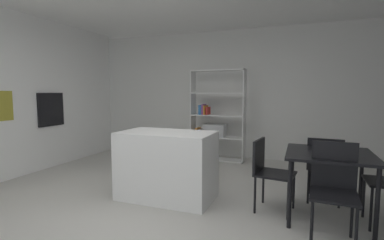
% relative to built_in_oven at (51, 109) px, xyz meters
% --- Properties ---
extents(ground_plane, '(9.81, 9.81, 0.00)m').
position_rel_built_in_oven_xyz_m(ground_plane, '(2.86, -1.09, -1.10)').
color(ground_plane, beige).
extents(back_partition, '(7.13, 0.06, 2.75)m').
position_rel_built_in_oven_xyz_m(back_partition, '(2.86, 2.11, 0.27)').
color(back_partition, silver).
rests_on(back_partition, ground_plane).
extents(built_in_oven, '(0.06, 0.57, 0.62)m').
position_rel_built_in_oven_xyz_m(built_in_oven, '(0.00, 0.00, 0.00)').
color(built_in_oven, black).
rests_on(built_in_oven, ground_plane).
extents(kitchen_island, '(1.24, 0.71, 0.90)m').
position_rel_built_in_oven_xyz_m(kitchen_island, '(2.72, -0.67, -0.65)').
color(kitchen_island, white).
rests_on(kitchen_island, ground_plane).
extents(open_bookshelf, '(1.13, 0.31, 1.88)m').
position_rel_built_in_oven_xyz_m(open_bookshelf, '(2.71, 1.68, -0.26)').
color(open_bookshelf, white).
rests_on(open_bookshelf, ground_plane).
extents(dining_table, '(0.91, 0.91, 0.75)m').
position_rel_built_in_oven_xyz_m(dining_table, '(4.69, -0.60, -0.43)').
color(dining_table, black).
rests_on(dining_table, ground_plane).
extents(dining_chair_far, '(0.45, 0.48, 0.85)m').
position_rel_built_in_oven_xyz_m(dining_chair_far, '(4.68, -0.12, -0.59)').
color(dining_chair_far, black).
rests_on(dining_chair_far, ground_plane).
extents(dining_chair_island_side, '(0.49, 0.48, 0.86)m').
position_rel_built_in_oven_xyz_m(dining_chair_island_side, '(4.03, -0.58, -0.58)').
color(dining_chair_island_side, black).
rests_on(dining_chair_island_side, ground_plane).
extents(dining_chair_near, '(0.44, 0.46, 0.94)m').
position_rel_built_in_oven_xyz_m(dining_chair_near, '(4.70, -1.07, -0.55)').
color(dining_chair_near, black).
rests_on(dining_chair_near, ground_plane).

